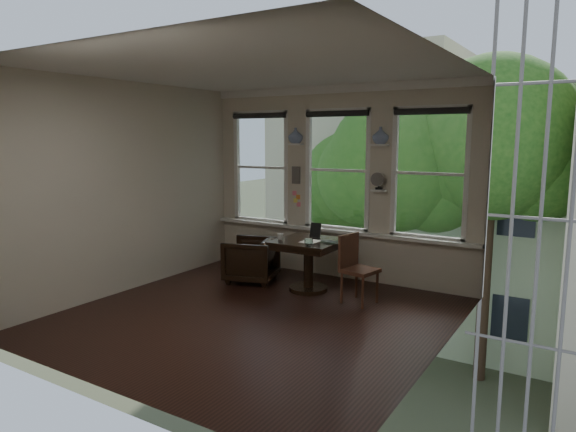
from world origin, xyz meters
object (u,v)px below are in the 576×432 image
Objects in this scene: table at (308,265)px; laptop at (329,243)px; armchair_left at (251,260)px; side_chair_right at (360,270)px; mug at (280,236)px.

laptop is (0.37, -0.08, 0.39)m from table.
armchair_left is 1.86m from side_chair_right.
armchair_left is 0.78m from mug.
armchair_left is at bearing 168.28° from mug.
side_chair_right is (0.87, -0.14, 0.09)m from table.
laptop reaches higher than table.
laptop is (-0.50, 0.06, 0.30)m from side_chair_right.
mug reaches higher than table.
table is 0.54m from laptop.
table is at bearing 76.14° from armchair_left.
laptop is at bearing -11.69° from table.
mug is at bearing -154.32° from table.
mug is (-0.37, -0.18, 0.42)m from table.
mug is (-1.24, -0.04, 0.33)m from side_chair_right.
table reaches higher than armchair_left.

